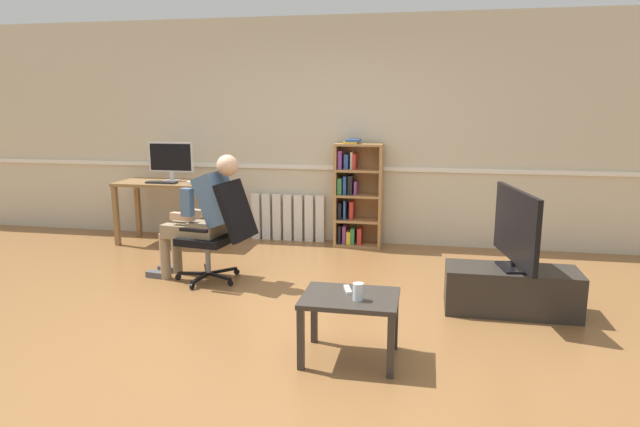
% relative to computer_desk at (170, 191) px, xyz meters
% --- Properties ---
extents(ground_plane, '(18.00, 18.00, 0.00)m').
position_rel_computer_desk_xyz_m(ground_plane, '(1.96, -2.15, -0.64)').
color(ground_plane, brown).
extents(back_wall, '(12.00, 0.13, 2.70)m').
position_rel_computer_desk_xyz_m(back_wall, '(1.96, 0.50, 0.70)').
color(back_wall, beige).
rests_on(back_wall, ground_plane).
extents(computer_desk, '(1.26, 0.59, 0.76)m').
position_rel_computer_desk_xyz_m(computer_desk, '(0.00, 0.00, 0.00)').
color(computer_desk, olive).
rests_on(computer_desk, ground_plane).
extents(imac_monitor, '(0.57, 0.14, 0.47)m').
position_rel_computer_desk_xyz_m(imac_monitor, '(-0.01, 0.08, 0.39)').
color(imac_monitor, silver).
rests_on(imac_monitor, computer_desk).
extents(keyboard, '(0.37, 0.12, 0.02)m').
position_rel_computer_desk_xyz_m(keyboard, '(-0.03, -0.14, 0.12)').
color(keyboard, black).
rests_on(keyboard, computer_desk).
extents(computer_mouse, '(0.06, 0.10, 0.03)m').
position_rel_computer_desk_xyz_m(computer_mouse, '(0.32, -0.12, 0.13)').
color(computer_mouse, white).
rests_on(computer_mouse, computer_desk).
extents(bookshelf, '(0.56, 0.29, 1.28)m').
position_rel_computer_desk_xyz_m(bookshelf, '(2.23, 0.29, -0.04)').
color(bookshelf, '#AD7F4C').
rests_on(bookshelf, ground_plane).
extents(radiator, '(0.93, 0.08, 0.58)m').
position_rel_computer_desk_xyz_m(radiator, '(1.37, 0.39, -0.35)').
color(radiator, white).
rests_on(radiator, ground_plane).
extents(office_chair, '(0.80, 0.62, 0.98)m').
position_rel_computer_desk_xyz_m(office_chair, '(1.16, -1.34, -0.12)').
color(office_chair, black).
rests_on(office_chair, ground_plane).
extents(person_seated, '(0.98, 0.44, 1.23)m').
position_rel_computer_desk_xyz_m(person_seated, '(0.98, -1.31, 0.01)').
color(person_seated, '#937F60').
rests_on(person_seated, ground_plane).
extents(tv_stand, '(1.06, 0.43, 0.37)m').
position_rel_computer_desk_xyz_m(tv_stand, '(3.78, -1.62, -0.46)').
color(tv_stand, '#2D2823').
rests_on(tv_stand, ground_plane).
extents(tv_screen, '(0.25, 0.96, 0.65)m').
position_rel_computer_desk_xyz_m(tv_screen, '(3.78, -1.62, 0.07)').
color(tv_screen, black).
rests_on(tv_screen, tv_stand).
extents(coffee_table, '(0.63, 0.49, 0.44)m').
position_rel_computer_desk_xyz_m(coffee_table, '(2.59, -2.72, -0.27)').
color(coffee_table, '#332D28').
rests_on(coffee_table, ground_plane).
extents(drinking_glass, '(0.07, 0.07, 0.11)m').
position_rel_computer_desk_xyz_m(drinking_glass, '(2.66, -2.79, -0.14)').
color(drinking_glass, silver).
rests_on(drinking_glass, coffee_table).
extents(spare_remote, '(0.08, 0.15, 0.02)m').
position_rel_computer_desk_xyz_m(spare_remote, '(2.56, -2.63, -0.19)').
color(spare_remote, white).
rests_on(spare_remote, coffee_table).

